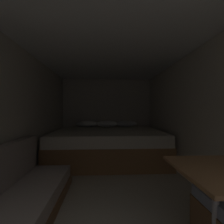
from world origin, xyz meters
name	(u,v)px	position (x,y,z in m)	size (l,w,h in m)	color
ground_plane	(110,189)	(0.00, 2.07, 0.00)	(7.00, 7.00, 0.00)	#B2A893
wall_back	(107,114)	(0.00, 4.59, 1.05)	(2.71, 0.05, 2.10)	beige
wall_left	(18,118)	(-1.33, 2.07, 1.05)	(0.05, 5.00, 2.10)	beige
wall_right	(197,118)	(1.33, 2.07, 1.05)	(0.05, 5.00, 2.10)	beige
ceiling_slab	(110,45)	(0.00, 2.07, 2.12)	(2.71, 5.00, 0.05)	white
bed	(108,144)	(0.00, 3.57, 0.36)	(2.49, 1.94, 0.87)	olive
sofa_left	(1,215)	(-1.01, 1.15, 0.23)	(0.67, 2.35, 0.77)	brown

